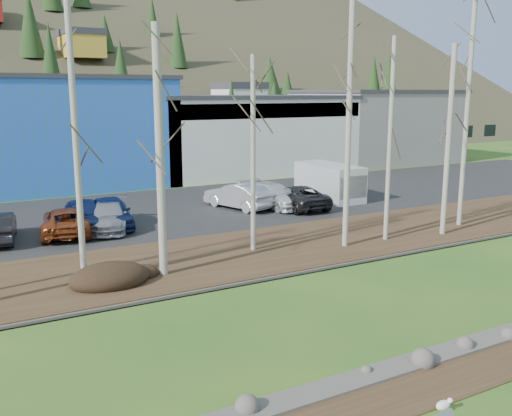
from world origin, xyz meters
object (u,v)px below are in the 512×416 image
car_2 (66,221)px  car_3 (108,216)px  car_8 (84,215)px  van_white (331,182)px  car_4 (111,212)px  car_6 (297,197)px  car_7 (272,195)px  car_5 (239,196)px  seagull (444,405)px

car_2 → car_3: (2.10, -0.00, 0.03)m
car_8 → van_white: (16.18, 0.72, 0.36)m
car_4 → car_3: bearing=-112.1°
car_6 → car_8: car_8 is taller
car_6 → van_white: bearing=-156.5°
car_8 → van_white: size_ratio=0.87×
car_7 → car_8: bearing=173.0°
car_6 → car_4: bearing=-0.1°
car_8 → car_7: bearing=8.0°
van_white → car_2: bearing=-174.7°
car_7 → van_white: van_white is taller
car_6 → car_8: size_ratio=1.09×
car_4 → car_8: same height
car_2 → car_7: 12.49m
car_3 → car_5: 8.50m
car_5 → car_6: size_ratio=0.94×
car_8 → van_white: 16.20m
car_4 → car_6: car_4 is taller
car_2 → car_5: bearing=-159.9°
car_3 → car_4: car_4 is taller
car_4 → car_8: 1.36m
car_7 → van_white: (4.71, 0.32, 0.41)m
car_2 → car_8: (0.99, 0.45, 0.11)m
seagull → car_4: car_4 is taller
car_7 → seagull: bearing=-120.3°
car_5 → van_white: 6.72m
car_5 → car_7: size_ratio=0.93×
car_7 → car_5: bearing=152.3°
car_3 → van_white: bearing=24.7°
car_2 → car_7: bearing=-164.3°
seagull → car_7: car_7 is taller
seagull → car_2: car_2 is taller
car_3 → car_5: size_ratio=1.02×
car_4 → car_7: (10.11, 0.40, -0.05)m
seagull → car_5: size_ratio=0.10×
car_5 → van_white: size_ratio=0.90×
car_4 → car_5: car_4 is taller
seagull → car_3: bearing=112.9°
car_2 → car_5: (10.47, 1.53, 0.10)m
car_6 → car_7: bearing=-39.4°
car_2 → car_6: bearing=-168.9°
seagull → car_2: size_ratio=0.10×
seagull → car_7: bearing=86.0°
car_4 → car_7: bearing=8.2°
car_5 → car_7: 2.11m
seagull → car_3: (-2.00, 20.54, 0.65)m
car_4 → car_6: 11.24m
car_8 → van_white: bearing=8.5°
car_3 → car_4: (0.24, 0.46, 0.08)m
seagull → car_5: bearing=91.2°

